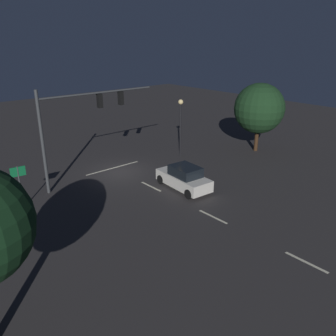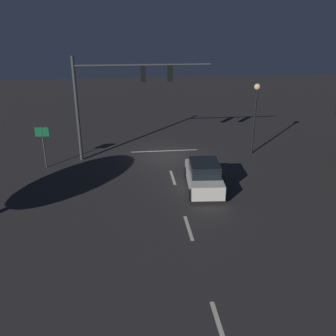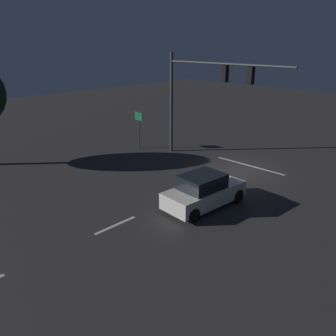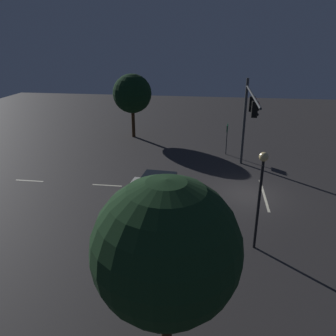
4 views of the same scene
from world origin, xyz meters
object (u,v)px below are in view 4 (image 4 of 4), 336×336
(car_approaching, at_px, (161,188))
(tree_left_near, at_px, (166,250))
(street_lamp_left_kerb, at_px, (261,183))
(tree_right_near, at_px, (132,94))
(traffic_signal_assembly, at_px, (249,112))
(route_sign, at_px, (227,133))

(car_approaching, bearing_deg, tree_left_near, -170.07)
(car_approaching, bearing_deg, street_lamp_left_kerb, -130.77)
(car_approaching, height_order, tree_right_near, tree_right_near)
(tree_right_near, bearing_deg, traffic_signal_assembly, -131.23)
(traffic_signal_assembly, height_order, car_approaching, traffic_signal_assembly)
(street_lamp_left_kerb, relative_size, route_sign, 1.81)
(route_sign, xyz_separation_m, tree_right_near, (4.51, 9.70, 2.55))
(car_approaching, relative_size, tree_right_near, 0.68)
(street_lamp_left_kerb, xyz_separation_m, tree_right_near, (19.06, 10.83, 1.01))
(car_approaching, bearing_deg, traffic_signal_assembly, -50.10)
(traffic_signal_assembly, xyz_separation_m, tree_right_near, (9.58, 10.93, -0.41))
(tree_left_near, bearing_deg, tree_right_near, 15.88)
(traffic_signal_assembly, bearing_deg, route_sign, 13.69)
(car_approaching, distance_m, route_sign, 10.80)
(traffic_signal_assembly, xyz_separation_m, tree_left_near, (-15.98, 3.66, -0.96))
(traffic_signal_assembly, relative_size, street_lamp_left_kerb, 1.78)
(tree_left_near, height_order, tree_right_near, tree_right_near)
(route_sign, height_order, tree_left_near, tree_left_near)
(route_sign, bearing_deg, traffic_signal_assembly, -166.31)
(street_lamp_left_kerb, relative_size, tree_right_near, 0.78)
(traffic_signal_assembly, bearing_deg, tree_right_near, 48.77)
(traffic_signal_assembly, xyz_separation_m, route_sign, (5.07, 1.24, -2.96))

